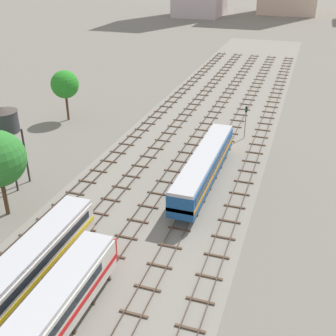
{
  "coord_description": "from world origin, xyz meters",
  "views": [
    {
      "loc": [
        14.79,
        0.32,
        25.09
      ],
      "look_at": [
        0.0,
        44.46,
        1.5
      ],
      "focal_mm": 45.46,
      "sensor_mm": 36.0,
      "label": 1
    }
  ],
  "objects_px": {
    "water_tower": "(4,121)",
    "passenger_coach_left_near": "(9,285)",
    "diesel_railcar_centre_mid": "(204,165)",
    "signal_post_nearest": "(246,118)"
  },
  "relations": [
    {
      "from": "water_tower",
      "to": "passenger_coach_left_near",
      "type": "bearing_deg",
      "value": -54.01
    },
    {
      "from": "passenger_coach_left_near",
      "to": "diesel_railcar_centre_mid",
      "type": "distance_m",
      "value": 26.18
    },
    {
      "from": "passenger_coach_left_near",
      "to": "water_tower",
      "type": "distance_m",
      "value": 22.12
    },
    {
      "from": "passenger_coach_left_near",
      "to": "diesel_railcar_centre_mid",
      "type": "bearing_deg",
      "value": 69.67
    },
    {
      "from": "water_tower",
      "to": "signal_post_nearest",
      "type": "relative_size",
      "value": 1.9
    },
    {
      "from": "passenger_coach_left_near",
      "to": "signal_post_nearest",
      "type": "xyz_separation_m",
      "value": [
        11.37,
        40.43,
        0.66
      ]
    },
    {
      "from": "diesel_railcar_centre_mid",
      "to": "signal_post_nearest",
      "type": "distance_m",
      "value": 16.06
    },
    {
      "from": "passenger_coach_left_near",
      "to": "water_tower",
      "type": "height_order",
      "value": "water_tower"
    },
    {
      "from": "passenger_coach_left_near",
      "to": "water_tower",
      "type": "relative_size",
      "value": 2.25
    },
    {
      "from": "signal_post_nearest",
      "to": "passenger_coach_left_near",
      "type": "bearing_deg",
      "value": -105.71
    }
  ]
}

